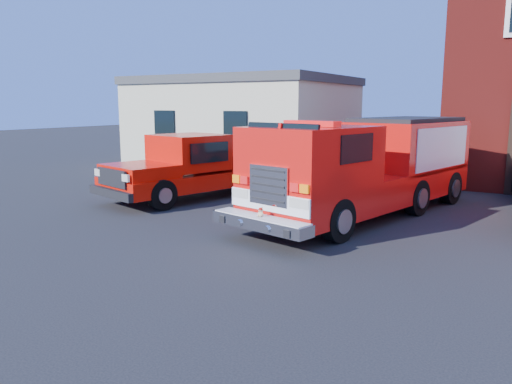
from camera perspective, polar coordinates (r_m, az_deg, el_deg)
The scene contains 4 objects.
ground at distance 11.05m, azimuth 3.16°, elevation -5.71°, with size 100.00×100.00×0.00m, color black.
side_building at distance 26.40m, azimuth -1.30°, elevation 8.31°, with size 10.20×8.20×4.35m.
fire_engine at distance 13.78m, azimuth 12.81°, elevation 2.96°, with size 4.26×8.83×2.62m.
pickup_truck at distance 16.31m, azimuth -6.77°, elevation 2.80°, with size 3.80×6.59×2.04m.
Camera 1 is at (4.84, -9.47, 2.99)m, focal length 35.00 mm.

